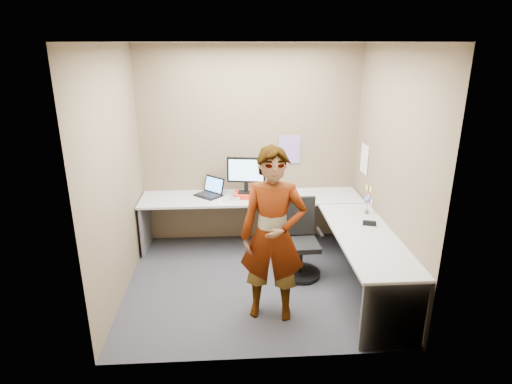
{
  "coord_description": "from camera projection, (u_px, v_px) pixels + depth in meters",
  "views": [
    {
      "loc": [
        -0.27,
        -4.44,
        2.69
      ],
      "look_at": [
        0.02,
        0.25,
        1.05
      ],
      "focal_mm": 30.0,
      "sensor_mm": 36.0,
      "label": 1
    }
  ],
  "objects": [
    {
      "name": "sticky_note_d",
      "position": [
        367.0,
        188.0,
        5.53
      ],
      "size": [
        0.01,
        0.07,
        0.07
      ],
      "primitive_type": "cube",
      "color": "#F2E059",
      "rests_on": "wall_right"
    },
    {
      "name": "stapler",
      "position": [
        369.0,
        223.0,
        4.85
      ],
      "size": [
        0.16,
        0.08,
        0.05
      ],
      "primitive_type": "cube",
      "rotation": [
        0.0,
        0.0,
        -0.31
      ],
      "color": "black",
      "rests_on": "desk"
    },
    {
      "name": "sticky_note_c",
      "position": [
        371.0,
        202.0,
        5.37
      ],
      "size": [
        0.01,
        0.07,
        0.07
      ],
      "primitive_type": "cube",
      "color": "pink",
      "rests_on": "wall_right"
    },
    {
      "name": "calendar_white",
      "position": [
        364.0,
        159.0,
        5.61
      ],
      "size": [
        0.01,
        0.28,
        0.38
      ],
      "primitive_type": "cube",
      "color": "white",
      "rests_on": "wall_right"
    },
    {
      "name": "wall_back",
      "position": [
        250.0,
        146.0,
        5.87
      ],
      "size": [
        3.0,
        0.0,
        3.0
      ],
      "primitive_type": "plane",
      "rotation": [
        1.57,
        0.0,
        0.0
      ],
      "color": "brown",
      "rests_on": "ground"
    },
    {
      "name": "flower",
      "position": [
        367.0,
        202.0,
        5.16
      ],
      "size": [
        0.07,
        0.07,
        0.22
      ],
      "color": "brown",
      "rests_on": "desk"
    },
    {
      "name": "paper_ream",
      "position": [
        246.0,
        195.0,
        5.74
      ],
      "size": [
        0.35,
        0.28,
        0.06
      ],
      "primitive_type": "cube",
      "rotation": [
        0.0,
        0.0,
        -0.15
      ],
      "color": "red",
      "rests_on": "desk"
    },
    {
      "name": "trackball_mouse",
      "position": [
        235.0,
        198.0,
        5.65
      ],
      "size": [
        0.12,
        0.08,
        0.07
      ],
      "color": "#B7B7BC",
      "rests_on": "desk"
    },
    {
      "name": "person",
      "position": [
        273.0,
        236.0,
        4.21
      ],
      "size": [
        0.72,
        0.54,
        1.79
      ],
      "primitive_type": "imported",
      "rotation": [
        0.0,
        0.0,
        -0.18
      ],
      "color": "#999399",
      "rests_on": "ground"
    },
    {
      "name": "laptop",
      "position": [
        211.0,
        191.0,
        5.81
      ],
      "size": [
        0.44,
        0.43,
        0.24
      ],
      "rotation": [
        0.0,
        0.0,
        -0.74
      ],
      "color": "black",
      "rests_on": "desk"
    },
    {
      "name": "wall_left",
      "position": [
        115.0,
        176.0,
        4.56
      ],
      "size": [
        0.0,
        2.7,
        2.7
      ],
      "primitive_type": "plane",
      "rotation": [
        1.57,
        0.0,
        1.57
      ],
      "color": "brown",
      "rests_on": "ground"
    },
    {
      "name": "wall_right",
      "position": [
        391.0,
        171.0,
        4.73
      ],
      "size": [
        0.0,
        2.7,
        2.7
      ],
      "primitive_type": "plane",
      "rotation": [
        1.57,
        0.0,
        -1.57
      ],
      "color": "brown",
      "rests_on": "ground"
    },
    {
      "name": "calendar_purple",
      "position": [
        290.0,
        149.0,
        5.91
      ],
      "size": [
        0.3,
        0.01,
        0.4
      ],
      "primitive_type": "cube",
      "color": "#846BB7",
      "rests_on": "wall_back"
    },
    {
      "name": "sticky_note_a",
      "position": [
        371.0,
        189.0,
        5.38
      ],
      "size": [
        0.01,
        0.07,
        0.07
      ],
      "primitive_type": "cube",
      "color": "#F2E059",
      "rests_on": "wall_right"
    },
    {
      "name": "monitor",
      "position": [
        246.0,
        172.0,
        5.65
      ],
      "size": [
        0.51,
        0.18,
        0.48
      ],
      "rotation": [
        0.0,
        0.0,
        -0.15
      ],
      "color": "black",
      "rests_on": "paper_ream"
    },
    {
      "name": "ground",
      "position": [
        256.0,
        282.0,
        5.09
      ],
      "size": [
        3.0,
        3.0,
        0.0
      ],
      "primitive_type": "plane",
      "color": "#29282E",
      "rests_on": "ground"
    },
    {
      "name": "sticky_note_b",
      "position": [
        369.0,
        198.0,
        5.47
      ],
      "size": [
        0.01,
        0.07,
        0.07
      ],
      "primitive_type": "cube",
      "color": "pink",
      "rests_on": "wall_right"
    },
    {
      "name": "ceiling",
      "position": [
        256.0,
        42.0,
        4.2
      ],
      "size": [
        3.0,
        3.0,
        0.0
      ],
      "primitive_type": "plane",
      "rotation": [
        3.14,
        0.0,
        0.0
      ],
      "color": "white",
      "rests_on": "wall_back"
    },
    {
      "name": "origami",
      "position": [
        220.0,
        201.0,
        5.52
      ],
      "size": [
        0.1,
        0.1,
        0.06
      ],
      "primitive_type": "cone",
      "color": "white",
      "rests_on": "desk"
    },
    {
      "name": "desk",
      "position": [
        289.0,
        223.0,
        5.28
      ],
      "size": [
        2.98,
        2.58,
        0.73
      ],
      "color": "#B4B4B4",
      "rests_on": "ground"
    },
    {
      "name": "office_chair",
      "position": [
        300.0,
        245.0,
        5.16
      ],
      "size": [
        0.5,
        0.5,
        0.94
      ],
      "rotation": [
        0.0,
        0.0,
        0.04
      ],
      "color": "black",
      "rests_on": "ground"
    }
  ]
}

